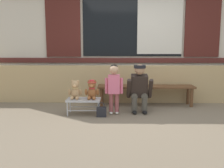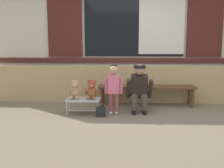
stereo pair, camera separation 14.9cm
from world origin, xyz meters
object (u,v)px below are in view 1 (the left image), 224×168
wooden_bench_long (146,89)px  teddy_bear_plain (75,90)px  handbag_on_ground (102,112)px  small_display_bench (84,100)px  teddy_bear_with_hat (92,90)px  adult_crouching (140,88)px  child_standing (114,84)px

wooden_bench_long → teddy_bear_plain: 1.62m
teddy_bear_plain → handbag_on_ground: 0.65m
small_display_bench → teddy_bear_with_hat: size_ratio=1.76×
small_display_bench → adult_crouching: 1.13m
wooden_bench_long → adult_crouching: bearing=-108.2°
wooden_bench_long → child_standing: 1.03m
small_display_bench → teddy_bear_plain: teddy_bear_plain is taller
teddy_bear_plain → handbag_on_ground: bearing=-19.3°
wooden_bench_long → teddy_bear_plain: (-1.43, -0.75, 0.09)m
small_display_bench → teddy_bear_with_hat: (0.16, 0.00, 0.21)m
wooden_bench_long → adult_crouching: 0.60m
teddy_bear_plain → handbag_on_ground: size_ratio=1.34×
small_display_bench → teddy_bear_plain: size_ratio=1.76×
wooden_bench_long → handbag_on_ground: size_ratio=7.72×
small_display_bench → teddy_bear_with_hat: bearing=0.8°
teddy_bear_with_hat → handbag_on_ground: (0.19, -0.18, -0.38)m
wooden_bench_long → handbag_on_ground: wooden_bench_long is taller
adult_crouching → handbag_on_ground: (-0.74, -0.37, -0.38)m
teddy_bear_plain → adult_crouching: size_ratio=0.38×
small_display_bench → adult_crouching: (1.09, 0.19, 0.21)m
wooden_bench_long → small_display_bench: wooden_bench_long is taller
wooden_bench_long → teddy_bear_with_hat: teddy_bear_with_hat is taller
teddy_bear_with_hat → child_standing: child_standing is taller
handbag_on_ground → teddy_bear_with_hat: bearing=136.7°
child_standing → adult_crouching: 0.55m
small_display_bench → adult_crouching: adult_crouching is taller
adult_crouching → wooden_bench_long: bearing=71.8°
child_standing → teddy_bear_plain: bearing=-178.1°
handbag_on_ground → child_standing: bearing=41.8°
small_display_bench → handbag_on_ground: bearing=-26.9°
teddy_bear_plain → adult_crouching: 1.26m
small_display_bench → adult_crouching: size_ratio=0.67×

